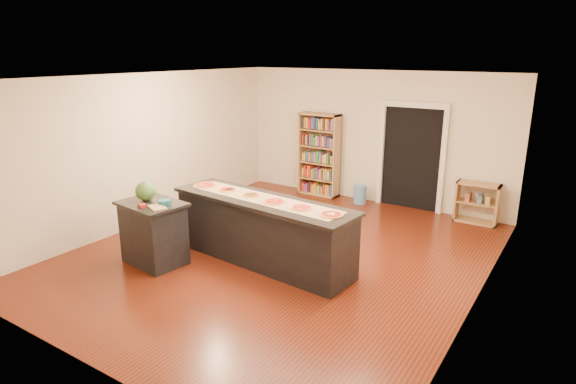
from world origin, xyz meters
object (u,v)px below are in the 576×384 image
Objects in this scene: kitchen_island at (263,231)px; bookshelf at (319,155)px; side_counter at (154,233)px; low_shelf at (477,203)px; watermelon at (145,191)px; waste_bin at (360,194)px.

kitchen_island is 1.67× the size of bookshelf.
side_counter is 1.26× the size of low_shelf.
watermelon is (-0.45, -4.59, 0.20)m from bookshelf.
side_counter reaches higher than low_shelf.
watermelon is (-1.52, -0.91, 0.62)m from kitchen_island.
watermelon is at bearing -108.78° from waste_bin.
low_shelf is (3.77, 4.61, -0.10)m from side_counter.
watermelon reaches higher than waste_bin.
watermelon reaches higher than kitchen_island.
low_shelf is (3.46, -0.00, -0.54)m from bookshelf.
watermelon is at bearing -130.45° from low_shelf.
bookshelf is at bearing 93.63° from side_counter.
bookshelf reaches higher than side_counter.
kitchen_island is 4.38m from low_shelf.
kitchen_island reaches higher than waste_bin.
low_shelf is 6.07m from watermelon.
bookshelf is at bearing 174.88° from waste_bin.
side_counter is at bearing -11.07° from watermelon.
waste_bin is at bearing 71.22° from watermelon.
watermelon reaches higher than side_counter.
side_counter is 5.96m from low_shelf.
waste_bin is 4.83m from watermelon.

